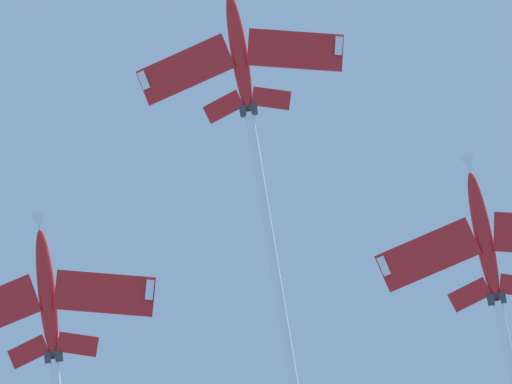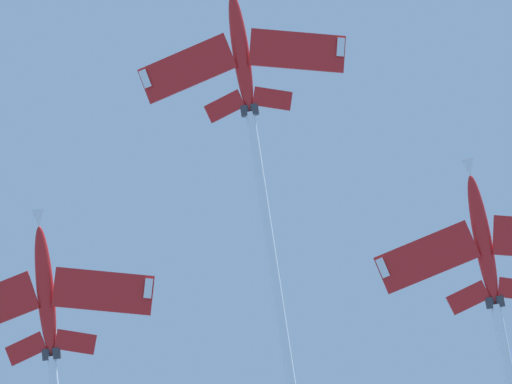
# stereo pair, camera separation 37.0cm
# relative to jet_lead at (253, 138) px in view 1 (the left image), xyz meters

# --- Properties ---
(jet_lead) EXTENTS (38.09, 29.55, 20.76)m
(jet_lead) POSITION_rel_jet_lead_xyz_m (0.00, 0.00, 0.00)
(jet_lead) COLOR red
(jet_left_wing) EXTENTS (41.64, 32.33, 22.55)m
(jet_left_wing) POSITION_rel_jet_lead_xyz_m (-7.54, 28.14, -9.43)
(jet_left_wing) COLOR red
(jet_right_wing) EXTENTS (39.77, 29.98, 22.39)m
(jet_right_wing) POSITION_rel_jet_lead_xyz_m (-25.78, -8.12, -9.39)
(jet_right_wing) COLOR red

